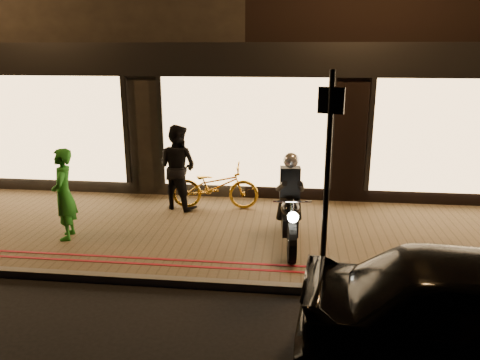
# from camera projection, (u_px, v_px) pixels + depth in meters

# --- Properties ---
(ground) EXTENTS (90.00, 90.00, 0.00)m
(ground) POSITION_uv_depth(u_px,v_px,m) (215.00, 290.00, 6.79)
(ground) COLOR black
(ground) RESTS_ON ground
(sidewalk) EXTENTS (50.00, 4.00, 0.12)m
(sidewalk) POSITION_uv_depth(u_px,v_px,m) (233.00, 234.00, 8.69)
(sidewalk) COLOR brown
(sidewalk) RESTS_ON ground
(kerb_stone) EXTENTS (50.00, 0.14, 0.12)m
(kerb_stone) POSITION_uv_depth(u_px,v_px,m) (216.00, 284.00, 6.82)
(kerb_stone) COLOR #59544C
(kerb_stone) RESTS_ON ground
(red_kerb_lines) EXTENTS (50.00, 0.26, 0.01)m
(red_kerb_lines) POSITION_uv_depth(u_px,v_px,m) (221.00, 265.00, 7.28)
(red_kerb_lines) COLOR maroon
(red_kerb_lines) RESTS_ON sidewalk
(building_row) EXTENTS (48.00, 10.11, 8.50)m
(building_row) POSITION_uv_depth(u_px,v_px,m) (262.00, 19.00, 14.23)
(building_row) COLOR black
(building_row) RESTS_ON ground
(motorcycle) EXTENTS (0.60, 1.94, 1.59)m
(motorcycle) POSITION_uv_depth(u_px,v_px,m) (290.00, 210.00, 7.91)
(motorcycle) COLOR black
(motorcycle) RESTS_ON sidewalk
(sign_post) EXTENTS (0.34, 0.13, 3.00)m
(sign_post) POSITION_uv_depth(u_px,v_px,m) (328.00, 169.00, 6.37)
(sign_post) COLOR black
(sign_post) RESTS_ON sidewalk
(bicycle_gold) EXTENTS (1.86, 0.75, 0.96)m
(bicycle_gold) POSITION_uv_depth(u_px,v_px,m) (215.00, 186.00, 9.78)
(bicycle_gold) COLOR gold
(bicycle_gold) RESTS_ON sidewalk
(person_green) EXTENTS (0.52, 0.67, 1.62)m
(person_green) POSITION_uv_depth(u_px,v_px,m) (64.00, 194.00, 8.13)
(person_green) COLOR #227D21
(person_green) RESTS_ON sidewalk
(person_dark) EXTENTS (1.05, 0.95, 1.77)m
(person_dark) POSITION_uv_depth(u_px,v_px,m) (178.00, 167.00, 9.69)
(person_dark) COLOR black
(person_dark) RESTS_ON sidewalk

